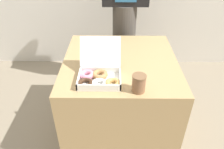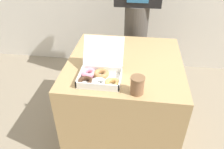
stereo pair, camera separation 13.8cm
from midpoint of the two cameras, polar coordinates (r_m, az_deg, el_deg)
The scene contains 4 objects.
ground_plane at distance 2.12m, azimuth -0.17°, elevation -13.42°, with size 14.00×14.00×0.00m, color gray.
table at distance 1.87m, azimuth -0.18°, elevation -5.91°, with size 0.86×0.89×0.73m.
donut_box at distance 1.43m, azimuth -6.40°, elevation -0.44°, with size 0.32×0.33×0.23m.
coffee_cup at distance 1.32m, azimuth 4.06°, elevation -2.42°, with size 0.09×0.09×0.12m.
Camera 1 is at (-0.05, -1.43, 1.58)m, focal length 35.00 mm.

